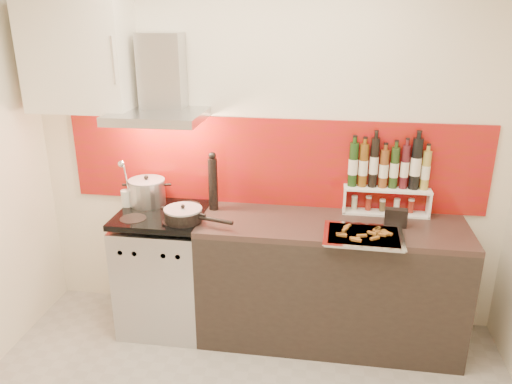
% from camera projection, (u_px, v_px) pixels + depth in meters
% --- Properties ---
extents(back_wall, '(3.40, 0.02, 2.60)m').
position_uv_depth(back_wall, '(266.00, 151.00, 3.57)').
color(back_wall, silver).
rests_on(back_wall, ground).
extents(backsplash, '(3.00, 0.02, 0.64)m').
position_uv_depth(backsplash, '(272.00, 163.00, 3.58)').
color(backsplash, maroon).
rests_on(backsplash, back_wall).
extents(range_stove, '(0.60, 0.60, 0.91)m').
position_uv_depth(range_stove, '(165.00, 271.00, 3.68)').
color(range_stove, '#B7B7BA').
rests_on(range_stove, ground).
extents(counter, '(1.80, 0.60, 0.90)m').
position_uv_depth(counter, '(329.00, 282.00, 3.51)').
color(counter, black).
rests_on(counter, ground).
extents(range_hood, '(0.62, 0.50, 0.61)m').
position_uv_depth(range_hood, '(160.00, 90.00, 3.36)').
color(range_hood, '#B7B7BA').
rests_on(range_hood, back_wall).
extents(upper_cabinet, '(0.70, 0.35, 0.72)m').
position_uv_depth(upper_cabinet, '(79.00, 57.00, 3.36)').
color(upper_cabinet, white).
rests_on(upper_cabinet, back_wall).
extents(stock_pot, '(0.26, 0.26, 0.23)m').
position_uv_depth(stock_pot, '(147.00, 192.00, 3.62)').
color(stock_pot, '#B7B7BA').
rests_on(stock_pot, range_stove).
extents(saute_pan, '(0.49, 0.26, 0.12)m').
position_uv_depth(saute_pan, '(184.00, 215.00, 3.35)').
color(saute_pan, black).
rests_on(saute_pan, range_stove).
extents(utensil_jar, '(0.08, 0.12, 0.37)m').
position_uv_depth(utensil_jar, '(126.00, 193.00, 3.58)').
color(utensil_jar, silver).
rests_on(utensil_jar, range_stove).
extents(pepper_mill, '(0.07, 0.07, 0.43)m').
position_uv_depth(pepper_mill, '(213.00, 182.00, 3.52)').
color(pepper_mill, black).
rests_on(pepper_mill, counter).
extents(step_shelf, '(0.59, 0.16, 0.55)m').
position_uv_depth(step_shelf, '(388.00, 178.00, 3.44)').
color(step_shelf, white).
rests_on(step_shelf, counter).
extents(caddy_box, '(0.15, 0.07, 0.12)m').
position_uv_depth(caddy_box, '(396.00, 218.00, 3.29)').
color(caddy_box, black).
rests_on(caddy_box, counter).
extents(baking_tray, '(0.51, 0.39, 0.03)m').
position_uv_depth(baking_tray, '(364.00, 236.00, 3.13)').
color(baking_tray, silver).
rests_on(baking_tray, counter).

